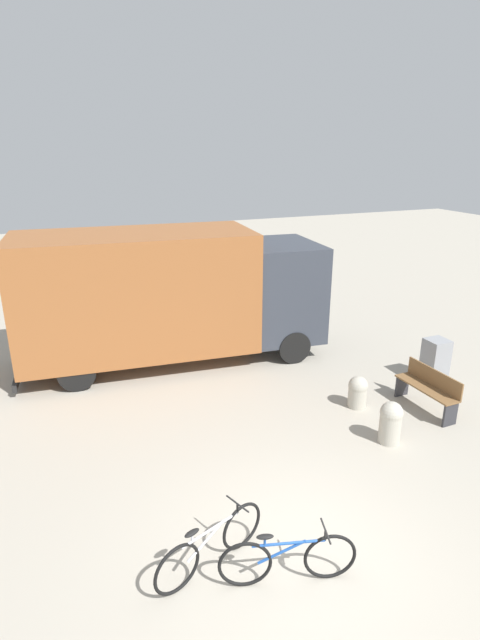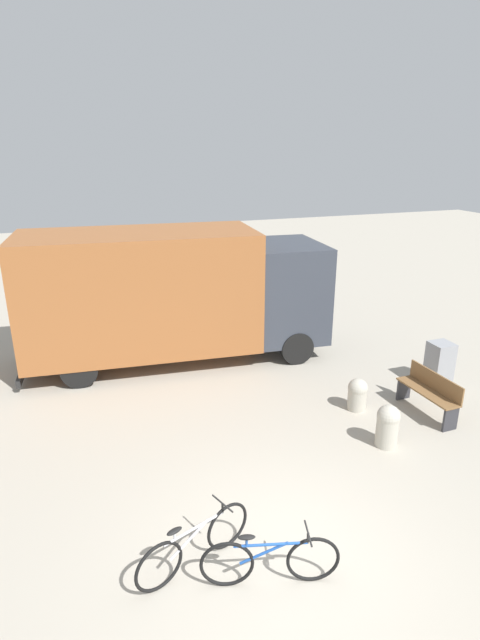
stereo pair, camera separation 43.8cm
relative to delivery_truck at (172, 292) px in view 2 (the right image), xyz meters
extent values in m
plane|color=#A8A091|center=(-0.06, -7.15, -1.82)|extent=(60.00, 60.00, 0.00)
cube|color=#99592D|center=(-0.78, 0.07, 0.07)|extent=(5.88, 2.97, 2.93)
cube|color=#333842|center=(2.96, -0.28, -0.15)|extent=(2.04, 2.52, 2.49)
cube|color=black|center=(-3.66, 0.34, -1.59)|extent=(0.32, 2.33, 0.16)
cylinder|color=black|center=(3.06, 0.79, -1.39)|extent=(0.87, 0.36, 0.85)
cylinder|color=black|center=(2.86, -1.34, -1.39)|extent=(0.87, 0.36, 0.85)
cylinder|color=black|center=(-2.24, 1.28, -1.39)|extent=(0.87, 0.36, 0.85)
cylinder|color=black|center=(-2.44, -0.84, -1.39)|extent=(0.87, 0.36, 0.85)
cube|color=brown|center=(4.27, -4.58, -1.31)|extent=(0.45, 1.50, 0.03)
cube|color=brown|center=(4.45, -4.58, -1.12)|extent=(0.09, 1.49, 0.40)
cube|color=#2D2D33|center=(4.29, -5.28, -1.57)|extent=(0.34, 0.06, 0.49)
cube|color=#2D2D33|center=(4.25, -3.89, -1.57)|extent=(0.34, 0.06, 0.49)
torus|color=black|center=(-1.78, -7.04, -1.47)|extent=(0.66, 0.28, 0.69)
torus|color=black|center=(-0.75, -6.66, -1.47)|extent=(0.66, 0.28, 0.69)
cylinder|color=silver|center=(-1.27, -6.85, -1.20)|extent=(0.89, 0.36, 0.04)
cylinder|color=silver|center=(-1.34, -6.88, -1.33)|extent=(0.59, 0.25, 0.32)
cylinder|color=silver|center=(-1.55, -6.95, -1.14)|extent=(0.03, 0.03, 0.11)
ellipsoid|color=black|center=(-1.55, -6.95, -1.06)|extent=(0.24, 0.16, 0.05)
cylinder|color=black|center=(-0.83, -6.69, -1.12)|extent=(0.03, 0.03, 0.15)
cylinder|color=black|center=(-0.83, -6.69, -1.05)|extent=(0.18, 0.42, 0.02)
torus|color=black|center=(-0.97, -7.29, -1.47)|extent=(0.68, 0.23, 0.69)
torus|color=black|center=(0.08, -7.58, -1.47)|extent=(0.68, 0.23, 0.69)
cylinder|color=#1E4C9E|center=(-0.44, -7.44, -1.20)|extent=(0.91, 0.29, 0.04)
cylinder|color=#1E4C9E|center=(-0.52, -7.41, -1.33)|extent=(0.61, 0.20, 0.32)
cylinder|color=#1E4C9E|center=(-0.73, -7.35, -1.14)|extent=(0.03, 0.03, 0.11)
ellipsoid|color=black|center=(-0.73, -7.35, -1.06)|extent=(0.24, 0.15, 0.05)
cylinder|color=black|center=(0.01, -7.56, -1.12)|extent=(0.03, 0.03, 0.15)
cylinder|color=black|center=(0.01, -7.56, -1.05)|extent=(0.14, 0.43, 0.02)
cylinder|color=#B2AD9E|center=(2.81, -5.29, -1.51)|extent=(0.41, 0.41, 0.62)
sphere|color=#B2AD9E|center=(2.81, -5.29, -1.20)|extent=(0.43, 0.43, 0.43)
cylinder|color=#B2AD9E|center=(3.03, -3.93, -1.57)|extent=(0.40, 0.40, 0.49)
sphere|color=#B2AD9E|center=(3.03, -3.93, -1.33)|extent=(0.42, 0.42, 0.42)
cube|color=gray|center=(5.50, -3.50, -1.31)|extent=(0.50, 0.49, 1.01)
camera|label=1|loc=(-2.87, -11.78, 3.50)|focal=28.00mm
camera|label=2|loc=(-2.46, -11.93, 3.50)|focal=28.00mm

